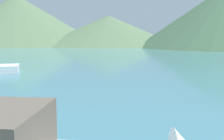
% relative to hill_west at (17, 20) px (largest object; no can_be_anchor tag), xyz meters
% --- Properties ---
extents(hill_west, '(51.54, 51.54, 15.09)m').
position_rel_hill_west_xyz_m(hill_west, '(0.00, 0.00, 0.00)').
color(hill_west, '#4C6647').
rests_on(hill_west, ground_plane).
extents(hill_central, '(40.42, 40.42, 8.53)m').
position_rel_hill_west_xyz_m(hill_central, '(28.65, 3.16, -3.28)').
color(hill_central, '#4C6647').
rests_on(hill_central, ground_plane).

